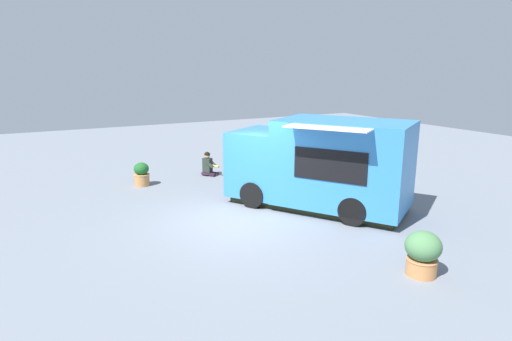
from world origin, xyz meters
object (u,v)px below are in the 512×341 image
at_px(food_truck, 321,166).
at_px(planter_flowering_far, 423,252).
at_px(person_customer, 208,166).
at_px(planter_flowering_near, 142,174).

bearing_deg(food_truck, planter_flowering_far, 80.06).
bearing_deg(person_customer, food_truck, 105.27).
relative_size(food_truck, planter_flowering_near, 6.67).
relative_size(person_customer, planter_flowering_far, 0.99).
distance_m(food_truck, planter_flowering_near, 6.13).
distance_m(food_truck, planter_flowering_far, 4.38).
height_order(planter_flowering_near, planter_flowering_far, planter_flowering_far).
xyz_separation_m(person_customer, planter_flowering_far, (-0.61, 9.22, 0.12)).
height_order(person_customer, planter_flowering_far, planter_flowering_far).
bearing_deg(planter_flowering_far, person_customer, -86.20).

